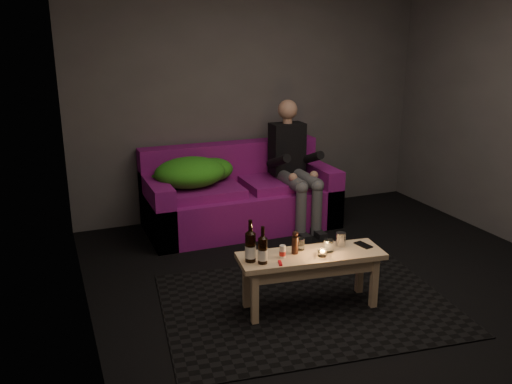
# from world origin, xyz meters

# --- Properties ---
(floor) EXTENTS (4.50, 4.50, 0.00)m
(floor) POSITION_xyz_m (0.00, 0.00, 0.00)
(floor) COLOR black
(floor) RESTS_ON ground
(room) EXTENTS (4.50, 4.50, 4.50)m
(room) POSITION_xyz_m (0.00, 0.47, 1.64)
(room) COLOR silver
(room) RESTS_ON ground
(rug) EXTENTS (2.33, 1.82, 0.01)m
(rug) POSITION_xyz_m (-0.45, -0.00, 0.00)
(rug) COLOR black
(rug) RESTS_ON floor
(sofa) EXTENTS (1.97, 0.89, 0.85)m
(sofa) POSITION_xyz_m (-0.32, 1.82, 0.31)
(sofa) COLOR #7D1076
(sofa) RESTS_ON floor
(green_blanket) EXTENTS (0.87, 0.59, 0.30)m
(green_blanket) POSITION_xyz_m (-0.82, 1.81, 0.64)
(green_blanket) COLOR #278A19
(green_blanket) RESTS_ON sofa
(person) EXTENTS (0.35, 0.82, 1.31)m
(person) POSITION_xyz_m (0.22, 1.66, 0.68)
(person) COLOR black
(person) RESTS_ON sofa
(coffee_table) EXTENTS (1.11, 0.47, 0.44)m
(coffee_table) POSITION_xyz_m (-0.45, -0.05, 0.36)
(coffee_table) COLOR tan
(coffee_table) RESTS_ON rug
(beer_bottle_a) EXTENTS (0.08, 0.08, 0.31)m
(beer_bottle_a) POSITION_xyz_m (-0.91, -0.01, 0.56)
(beer_bottle_a) COLOR black
(beer_bottle_a) RESTS_ON coffee_table
(beer_bottle_b) EXTENTS (0.07, 0.07, 0.27)m
(beer_bottle_b) POSITION_xyz_m (-0.84, -0.08, 0.54)
(beer_bottle_b) COLOR black
(beer_bottle_b) RESTS_ON coffee_table
(salt_shaker) EXTENTS (0.05, 0.05, 0.09)m
(salt_shaker) POSITION_xyz_m (-0.67, -0.04, 0.49)
(salt_shaker) COLOR silver
(salt_shaker) RESTS_ON coffee_table
(pepper_mill) EXTENTS (0.06, 0.06, 0.13)m
(pepper_mill) POSITION_xyz_m (-0.56, -0.01, 0.51)
(pepper_mill) COLOR black
(pepper_mill) RESTS_ON coffee_table
(tumbler_back) EXTENTS (0.08, 0.08, 0.09)m
(tumbler_back) POSITION_xyz_m (-0.49, 0.05, 0.49)
(tumbler_back) COLOR white
(tumbler_back) RESTS_ON coffee_table
(tealight) EXTENTS (0.07, 0.07, 0.05)m
(tealight) POSITION_xyz_m (-0.39, -0.12, 0.47)
(tealight) COLOR white
(tealight) RESTS_ON coffee_table
(tumbler_front) EXTENTS (0.09, 0.09, 0.09)m
(tumbler_front) POSITION_xyz_m (-0.31, -0.07, 0.49)
(tumbler_front) COLOR white
(tumbler_front) RESTS_ON coffee_table
(steel_cup) EXTENTS (0.10, 0.10, 0.10)m
(steel_cup) POSITION_xyz_m (-0.17, 0.00, 0.49)
(steel_cup) COLOR #B3B5BA
(steel_cup) RESTS_ON coffee_table
(smartphone) EXTENTS (0.10, 0.15, 0.01)m
(smartphone) POSITION_xyz_m (-0.01, -0.06, 0.45)
(smartphone) COLOR black
(smartphone) RESTS_ON coffee_table
(red_lighter) EXTENTS (0.04, 0.08, 0.01)m
(red_lighter) POSITION_xyz_m (-0.73, -0.14, 0.45)
(red_lighter) COLOR red
(red_lighter) RESTS_ON coffee_table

